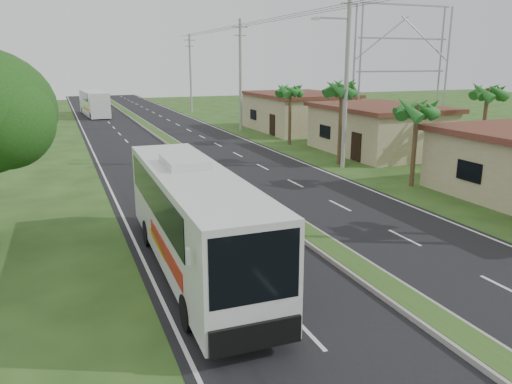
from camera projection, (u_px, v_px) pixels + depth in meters
name	position (u px, v px, depth m)	size (l,w,h in m)	color
ground	(415.00, 309.00, 14.39)	(180.00, 180.00, 0.00)	#274318
road_asphalt	(213.00, 171.00, 32.36)	(14.00, 160.00, 0.02)	black
median_strip	(213.00, 170.00, 32.33)	(1.20, 160.00, 0.18)	gray
lane_edge_left	(106.00, 180.00, 29.96)	(0.12, 160.00, 0.01)	silver
lane_edge_right	(305.00, 164.00, 34.76)	(0.12, 160.00, 0.01)	silver
shop_mid	(378.00, 129.00, 38.70)	(7.60, 10.60, 3.67)	tan
shop_far	(298.00, 111.00, 51.26)	(8.60, 11.60, 3.82)	tan
palm_verge_b	(417.00, 109.00, 27.43)	(2.40, 2.40, 5.05)	#473321
palm_verge_c	(342.00, 89.00, 33.31)	(2.40, 2.40, 5.85)	#473321
palm_verge_d	(290.00, 91.00, 41.72)	(2.40, 2.40, 5.25)	#473321
palm_behind_shop	(488.00, 92.00, 32.88)	(2.40, 2.40, 5.65)	#473321
utility_pole_b	(346.00, 72.00, 32.01)	(3.20, 0.28, 12.00)	gray
utility_pole_c	(240.00, 74.00, 50.14)	(1.60, 0.28, 11.00)	gray
utility_pole_d	(190.00, 73.00, 68.17)	(1.60, 0.28, 10.50)	gray
billboard_lattice	(402.00, 62.00, 47.49)	(10.18, 1.18, 12.07)	gray
coach_bus_main	(193.00, 213.00, 16.48)	(2.64, 11.59, 3.73)	silver
coach_bus_far	(94.00, 102.00, 64.94)	(3.07, 11.08, 3.19)	silver
motorcyclist	(219.00, 190.00, 24.57)	(1.62, 0.68, 2.13)	black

